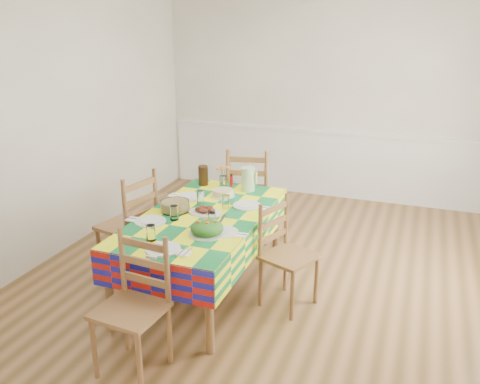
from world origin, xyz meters
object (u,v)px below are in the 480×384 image
dining_table (203,223)px  tea_pitcher (203,175)px  chair_near (134,307)px  chair_left (131,226)px  chair_far (249,195)px  meat_platter (205,211)px  green_pitcher (248,179)px  chair_right (285,255)px

dining_table → tea_pitcher: (-0.34, 0.76, 0.18)m
chair_near → chair_left: (-0.74, 1.16, 0.03)m
chair_far → meat_platter: bearing=76.8°
green_pitcher → chair_far: 0.54m
meat_platter → chair_far: (0.01, 1.13, -0.23)m
tea_pitcher → chair_left: size_ratio=0.19×
chair_far → chair_right: 1.37m
chair_right → chair_near: bearing=169.6°
chair_near → chair_far: 2.34m
dining_table → chair_left: chair_left is taller
dining_table → chair_left: bearing=-179.2°
green_pitcher → chair_near: 1.96m
tea_pitcher → chair_far: bearing=49.5°
green_pitcher → chair_left: 1.22m
dining_table → green_pitcher: green_pitcher is taller
chair_left → chair_right: size_ratio=1.13×
chair_near → tea_pitcher: bearing=105.4°
tea_pitcher → chair_left: 0.92m
meat_platter → chair_left: (-0.74, -0.05, -0.24)m
dining_table → green_pitcher: size_ratio=7.93×
dining_table → meat_platter: meat_platter is taller
chair_near → chair_left: bearing=127.9°
green_pitcher → chair_left: size_ratio=0.23×
tea_pitcher → chair_far: chair_far is taller
green_pitcher → tea_pitcher: green_pitcher is taller
meat_platter → chair_far: size_ratio=0.29×
meat_platter → chair_right: (0.74, -0.02, -0.29)m
meat_platter → chair_right: chair_right is taller
dining_table → chair_far: chair_far is taller
dining_table → chair_left: 0.75m
meat_platter → green_pitcher: bearing=78.5°
chair_near → chair_left: 1.38m
chair_near → chair_far: size_ratio=0.93×
tea_pitcher → chair_right: bearing=-34.5°
green_pitcher → chair_left: chair_left is taller
chair_near → green_pitcher: bearing=91.0°
green_pitcher → chair_right: (0.59, -0.74, -0.39)m
dining_table → chair_left: (-0.74, -0.01, -0.13)m
chair_right → chair_left: bearing=112.6°
dining_table → meat_platter: (0.00, 0.04, 0.10)m
chair_far → dining_table: bearing=76.6°
tea_pitcher → chair_near: (0.34, -1.93, -0.34)m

